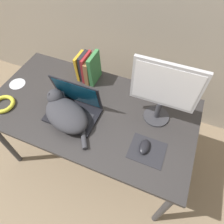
% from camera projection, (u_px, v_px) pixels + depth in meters
% --- Properties ---
extents(ground_plane, '(12.00, 12.00, 0.00)m').
position_uv_depth(ground_plane, '(79.00, 192.00, 1.76)').
color(ground_plane, '#847056').
extents(desk, '(1.45, 0.77, 0.74)m').
position_uv_depth(desk, '(92.00, 115.00, 1.44)').
color(desk, '#2D2B2B').
rests_on(desk, ground_plane).
extents(laptop, '(0.34, 0.24, 0.25)m').
position_uv_depth(laptop, '(74.00, 108.00, 1.33)').
color(laptop, black).
rests_on(laptop, desk).
extents(cat, '(0.41, 0.32, 0.15)m').
position_uv_depth(cat, '(65.00, 113.00, 1.28)').
color(cat, '#333338').
rests_on(cat, desk).
extents(external_monitor, '(0.39, 0.17, 0.45)m').
position_uv_depth(external_monitor, '(164.00, 91.00, 1.14)').
color(external_monitor, '#333338').
rests_on(external_monitor, desk).
extents(mousepad, '(0.21, 0.18, 0.00)m').
position_uv_depth(mousepad, '(147.00, 150.00, 1.19)').
color(mousepad, '#232328').
rests_on(mousepad, desk).
extents(computer_mouse, '(0.06, 0.10, 0.03)m').
position_uv_depth(computer_mouse, '(144.00, 147.00, 1.19)').
color(computer_mouse, black).
rests_on(computer_mouse, mousepad).
extents(book_row, '(0.15, 0.16, 0.23)m').
position_uv_depth(book_row, '(88.00, 68.00, 1.49)').
color(book_row, gold).
rests_on(book_row, desk).
extents(cable_coil, '(0.16, 0.16, 0.03)m').
position_uv_depth(cable_coil, '(3.00, 104.00, 1.39)').
color(cable_coil, gold).
rests_on(cable_coil, desk).
extents(cd_disc, '(0.12, 0.12, 0.00)m').
position_uv_depth(cd_disc, '(17.00, 84.00, 1.53)').
color(cd_disc, silver).
rests_on(cd_disc, desk).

